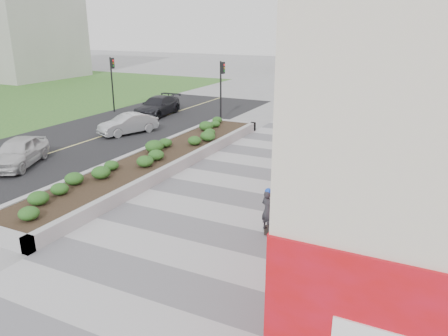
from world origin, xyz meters
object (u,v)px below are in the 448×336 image
(planter, at_px, (157,158))
(car_silver, at_px, (128,124))
(car_dark, at_px, (157,106))
(skateboarder, at_px, (268,210))
(traffic_signal_near, at_px, (222,82))
(car_white, at_px, (18,152))
(traffic_signal_far, at_px, (112,76))

(planter, xyz_separation_m, car_silver, (-5.43, 4.69, 0.20))
(car_dark, bearing_deg, skateboarder, -50.65)
(planter, bearing_deg, car_dark, 124.41)
(traffic_signal_near, height_order, car_white, traffic_signal_near)
(car_silver, relative_size, car_dark, 0.78)
(traffic_signal_near, height_order, traffic_signal_far, same)
(car_white, bearing_deg, planter, 1.28)
(skateboarder, bearing_deg, planter, 128.29)
(skateboarder, bearing_deg, car_white, 152.84)
(traffic_signal_far, distance_m, car_white, 13.98)
(traffic_signal_near, relative_size, car_white, 1.02)
(car_silver, bearing_deg, car_dark, 127.94)
(skateboarder, bearing_deg, traffic_signal_near, 100.04)
(traffic_signal_far, xyz_separation_m, car_dark, (3.85, 0.33, -2.06))
(skateboarder, relative_size, car_white, 0.38)
(planter, distance_m, car_dark, 12.52)
(planter, height_order, car_silver, car_silver)
(car_white, bearing_deg, car_dark, 69.61)
(car_white, bearing_deg, traffic_signal_far, 85.86)
(skateboarder, height_order, car_white, skateboarder)
(car_silver, bearing_deg, skateboarder, -13.30)
(planter, distance_m, traffic_signal_far, 15.00)
(car_white, height_order, car_dark, car_white)
(traffic_signal_near, distance_m, car_dark, 5.73)
(traffic_signal_near, height_order, skateboarder, traffic_signal_near)
(traffic_signal_near, distance_m, car_silver, 7.22)
(traffic_signal_near, relative_size, traffic_signal_far, 1.00)
(skateboarder, distance_m, car_white, 13.53)
(traffic_signal_near, height_order, car_dark, traffic_signal_near)
(car_silver, bearing_deg, traffic_signal_far, 157.67)
(traffic_signal_near, distance_m, skateboarder, 17.46)
(car_white, bearing_deg, skateboarder, -30.18)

